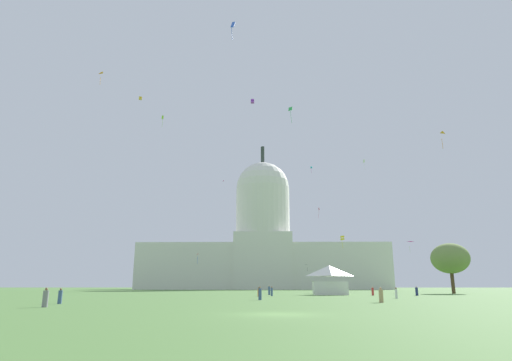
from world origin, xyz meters
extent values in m
plane|color=#4C7538|center=(0.00, 0.00, 0.00)|extent=(800.00, 800.00, 0.00)
cube|color=silver|center=(-29.88, 173.86, 10.26)|extent=(56.83, 23.22, 20.51)
cube|color=silver|center=(26.95, 173.86, 10.26)|extent=(56.83, 23.22, 20.51)
cube|color=silver|center=(-1.47, 173.86, 12.55)|extent=(26.14, 25.54, 25.09)
cylinder|color=silver|center=(-1.47, 173.86, 36.25)|extent=(25.46, 25.46, 22.32)
sphere|color=silver|center=(-1.47, 173.86, 47.41)|extent=(25.44, 25.44, 25.44)
cylinder|color=#2D3833|center=(-1.47, 173.86, 64.39)|extent=(1.80, 1.80, 8.52)
cube|color=white|center=(11.43, 55.50, 1.22)|extent=(6.33, 5.42, 2.44)
pyramid|color=white|center=(11.43, 55.50, 4.41)|extent=(6.64, 5.69, 1.97)
cylinder|color=#4C3823|center=(40.01, 68.82, 2.78)|extent=(0.75, 0.75, 5.55)
ellipsoid|color=olive|center=(40.01, 68.82, 7.52)|extent=(9.74, 9.99, 6.57)
cylinder|color=gray|center=(-18.35, 8.24, 0.65)|extent=(0.45, 0.45, 1.30)
sphere|color=brown|center=(-18.35, 8.24, 1.41)|extent=(0.23, 0.23, 0.22)
cylinder|color=navy|center=(25.50, 49.71, 0.68)|extent=(0.62, 0.62, 1.37)
sphere|color=beige|center=(25.50, 49.71, 1.48)|extent=(0.31, 0.31, 0.23)
cylinder|color=#3D5684|center=(-1.36, 26.26, 0.68)|extent=(0.49, 0.49, 1.36)
sphere|color=#A37556|center=(-1.36, 26.26, 1.47)|extent=(0.27, 0.27, 0.22)
cylinder|color=red|center=(18.19, 50.80, 0.65)|extent=(0.56, 0.56, 1.30)
sphere|color=beige|center=(18.19, 50.80, 1.42)|extent=(0.34, 0.34, 0.24)
cylinder|color=tan|center=(11.04, 18.33, 0.65)|extent=(0.56, 0.56, 1.29)
sphere|color=tan|center=(11.04, 18.33, 1.41)|extent=(0.30, 0.30, 0.23)
cylinder|color=#3D5684|center=(0.08, 56.12, 0.76)|extent=(0.59, 0.59, 1.53)
sphere|color=tan|center=(0.08, 56.12, 1.64)|extent=(0.33, 0.33, 0.23)
cylinder|color=silver|center=(16.75, 32.27, 0.62)|extent=(0.45, 0.45, 1.24)
sphere|color=brown|center=(16.75, 32.27, 1.35)|extent=(0.31, 0.31, 0.22)
cylinder|color=#3D5684|center=(0.39, 46.39, 0.66)|extent=(0.38, 0.38, 1.33)
sphere|color=#A37556|center=(0.39, 46.39, 1.44)|extent=(0.26, 0.26, 0.23)
cylinder|color=orange|center=(-1.70, 43.03, 0.63)|extent=(0.62, 0.62, 1.26)
sphere|color=brown|center=(-1.70, 43.03, 1.37)|extent=(0.31, 0.31, 0.22)
cylinder|color=#3D5684|center=(-20.17, 14.62, 0.62)|extent=(0.48, 0.48, 1.24)
sphere|color=brown|center=(-20.17, 14.62, 1.34)|extent=(0.27, 0.27, 0.21)
pyramid|color=#D1339E|center=(-18.26, 153.66, 45.91)|extent=(0.97, 1.86, 0.22)
pyramid|color=orange|center=(35.60, 56.99, 31.91)|extent=(1.68, 1.84, 0.18)
cylinder|color=orange|center=(35.80, 56.73, 29.97)|extent=(0.11, 0.08, 2.17)
pyramid|color=red|center=(-21.37, 107.75, 11.15)|extent=(1.07, 1.14, 0.24)
cylinder|color=blue|center=(-21.77, 107.59, 9.41)|extent=(0.13, 0.20, 2.31)
cube|color=#8CD133|center=(-36.65, 113.16, 59.57)|extent=(0.67, 1.08, 1.40)
cylinder|color=#8CD133|center=(-36.63, 113.16, 57.39)|extent=(0.38, 0.52, 3.02)
cube|color=purple|center=(-4.18, 91.79, 55.42)|extent=(0.99, 1.04, 0.57)
cube|color=purple|center=(-4.18, 91.79, 55.99)|extent=(0.99, 1.04, 0.57)
cube|color=yellow|center=(20.64, 90.84, 14.10)|extent=(1.01, 0.97, 0.52)
cube|color=yellow|center=(20.64, 90.84, 14.77)|extent=(1.01, 0.97, 0.52)
cylinder|color=yellow|center=(20.60, 90.84, 12.79)|extent=(0.25, 0.19, 2.20)
cube|color=blue|center=(-6.36, 41.69, 48.03)|extent=(0.92, 0.60, 1.46)
cylinder|color=blue|center=(-6.53, 41.69, 46.11)|extent=(0.25, 0.26, 2.39)
cube|color=green|center=(5.79, 70.87, 44.06)|extent=(1.04, 0.92, 1.16)
cylinder|color=green|center=(5.88, 70.87, 41.89)|extent=(0.39, 0.19, 3.19)
cube|color=white|center=(39.72, 139.10, 50.64)|extent=(0.79, 0.66, 1.41)
cylinder|color=white|center=(39.71, 139.10, 48.51)|extent=(0.46, 0.48, 2.91)
pyramid|color=black|center=(16.78, 149.18, 9.54)|extent=(1.55, 1.61, 0.10)
cylinder|color=black|center=(16.58, 149.46, 8.20)|extent=(0.23, 0.11, 1.34)
cube|color=pink|center=(18.80, 123.86, 28.43)|extent=(0.52, 0.79, 1.00)
cylinder|color=pink|center=(18.67, 123.86, 26.53)|extent=(0.43, 0.41, 2.80)
cube|color=gold|center=(-39.65, 96.08, 58.72)|extent=(1.16, 1.20, 0.60)
cube|color=gold|center=(-39.65, 96.08, 59.30)|extent=(1.16, 1.20, 0.60)
cube|color=#33BCDB|center=(17.66, 132.91, 46.25)|extent=(0.78, 0.77, 0.34)
cube|color=#33BCDB|center=(17.66, 132.91, 46.57)|extent=(0.78, 0.77, 0.34)
cylinder|color=#D1339E|center=(17.54, 132.91, 45.14)|extent=(0.12, 0.34, 1.94)
pyramid|color=#D1339E|center=(36.58, 84.48, 12.41)|extent=(1.81, 1.06, 0.23)
cylinder|color=white|center=(36.53, 84.11, 10.67)|extent=(0.19, 0.17, 1.70)
pyramid|color=orange|center=(-38.62, 63.42, 49.82)|extent=(1.52, 1.40, 0.18)
cylinder|color=orange|center=(-38.97, 63.20, 48.11)|extent=(0.10, 0.12, 1.91)
camera|label=1|loc=(-0.81, -26.63, 1.66)|focal=29.82mm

